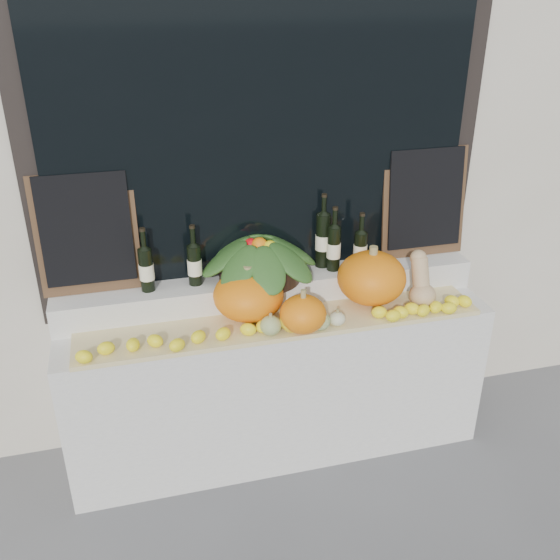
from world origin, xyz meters
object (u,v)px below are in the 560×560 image
object	(u,v)px
pumpkin_left	(248,295)
butternut_squash	(421,283)
pumpkin_right	(372,278)
produce_bowl	(260,258)
wine_bottle_tall	(323,240)

from	to	relation	value
pumpkin_left	butternut_squash	world-z (taller)	butternut_squash
pumpkin_left	pumpkin_right	world-z (taller)	pumpkin_right
pumpkin_right	butternut_squash	xyz separation A→B (m)	(0.25, -0.09, -0.02)
pumpkin_right	butternut_squash	world-z (taller)	butternut_squash
pumpkin_left	pumpkin_right	size ratio (longest dim) A/B	0.98
produce_bowl	pumpkin_left	bearing A→B (deg)	-120.96
pumpkin_left	butternut_squash	xyz separation A→B (m)	(0.93, -0.10, -0.00)
pumpkin_left	wine_bottle_tall	world-z (taller)	wine_bottle_tall
pumpkin_right	produce_bowl	distance (m)	0.61
pumpkin_left	produce_bowl	distance (m)	0.23
pumpkin_right	butternut_squash	distance (m)	0.27
butternut_squash	produce_bowl	size ratio (longest dim) A/B	0.43
pumpkin_right	pumpkin_left	bearing A→B (deg)	179.78
pumpkin_right	produce_bowl	xyz separation A→B (m)	(-0.58, 0.17, 0.11)
butternut_squash	pumpkin_right	bearing A→B (deg)	159.53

